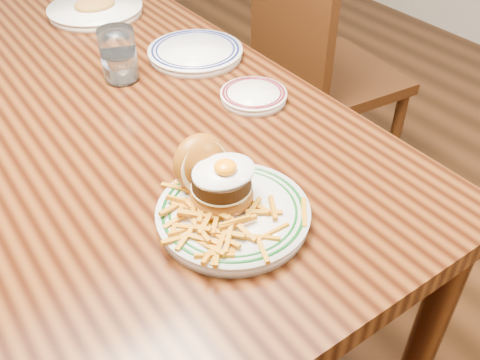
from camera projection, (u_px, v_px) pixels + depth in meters
floor at (148, 297)px, 1.75m from camera, size 6.00×6.00×0.00m
table at (118, 128)px, 1.32m from camera, size 0.85×1.60×0.75m
chair_right at (316, 69)px, 1.89m from camera, size 0.48×0.48×0.94m
main_plate at (227, 201)px, 0.93m from camera, size 0.27×0.28×0.13m
side_plate at (254, 95)px, 1.25m from camera, size 0.16×0.16×0.02m
rear_plate at (195, 52)px, 1.42m from camera, size 0.25×0.25×0.03m
water_glass at (119, 58)px, 1.30m from camera, size 0.09×0.09×0.13m
far_plate at (95, 9)px, 1.64m from camera, size 0.29×0.29×0.05m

